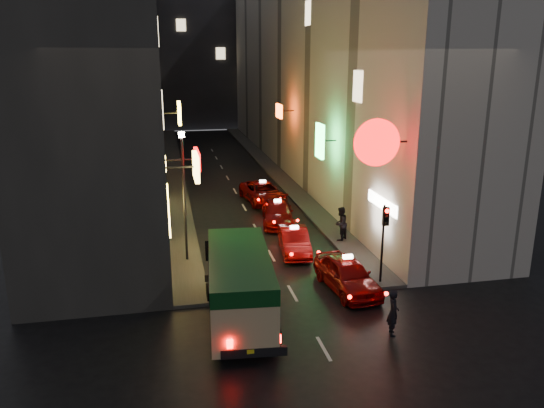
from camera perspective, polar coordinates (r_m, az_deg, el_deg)
building_left at (r=45.63m, az=-15.89°, el=14.18°), size 7.58×52.00×18.00m
building_right at (r=47.35m, az=4.45°, el=14.75°), size 8.33×52.00×18.00m
building_far at (r=77.70m, az=-8.29°, el=16.46°), size 30.00×10.00×22.00m
sidewalk_left at (r=46.55m, az=-10.47°, el=3.44°), size 1.50×52.00×0.15m
sidewalk_right at (r=47.46m, az=-0.14°, el=3.94°), size 1.50×52.00×0.15m
minibus at (r=19.87m, az=-3.52°, el=-8.17°), size 2.73×6.48×2.72m
taxi_near at (r=23.01m, az=8.09°, el=-7.23°), size 2.72×5.49×1.85m
taxi_second at (r=27.01m, az=2.40°, el=-3.77°), size 2.45×4.89×1.67m
taxi_third at (r=31.75m, az=0.61°, el=-0.74°), size 2.74×5.04×1.69m
taxi_far at (r=36.28m, az=-1.00°, el=1.43°), size 2.65×5.29×1.79m
pedestrian_crossing at (r=19.80m, az=12.93°, el=-11.01°), size 0.53×0.71×1.96m
pedestrian_sidewalk at (r=28.58m, az=7.38°, el=-1.87°), size 0.90×0.89×2.07m
traffic_light at (r=23.05m, az=12.02°, el=-2.50°), size 0.26×0.43×3.50m
lamp_post at (r=25.27m, az=-9.45°, el=1.69°), size 0.28×0.28×6.22m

